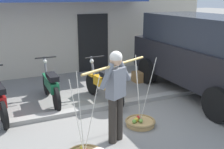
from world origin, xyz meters
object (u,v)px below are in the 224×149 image
object	(u,v)px
fruit_basket_right_side	(140,122)
wooden_crate	(140,77)
motorcycle_third_in_row	(104,85)
motorcycle_second_in_row	(51,86)
fruit_vendor	(116,91)
parked_truck	(207,53)

from	to	relation	value
fruit_basket_right_side	wooden_crate	size ratio (longest dim) A/B	3.30
motorcycle_third_in_row	motorcycle_second_in_row	bearing A→B (deg)	158.44
fruit_basket_right_side	motorcycle_second_in_row	size ratio (longest dim) A/B	0.80
fruit_vendor	fruit_basket_right_side	bearing A→B (deg)	25.54
motorcycle_second_in_row	fruit_basket_right_side	bearing A→B (deg)	-55.09
motorcycle_third_in_row	parked_truck	xyz separation A→B (m)	(2.77, -0.53, 0.68)
parked_truck	wooden_crate	world-z (taller)	parked_truck
fruit_basket_right_side	wooden_crate	xyz separation A→B (m)	(1.52, 2.62, 0.08)
fruit_vendor	parked_truck	bearing A→B (deg)	21.84
motorcycle_third_in_row	parked_truck	size ratio (longest dim) A/B	0.38
fruit_vendor	fruit_basket_right_side	size ratio (longest dim) A/B	1.17
fruit_basket_right_side	wooden_crate	bearing A→B (deg)	59.83
motorcycle_second_in_row	wooden_crate	bearing A→B (deg)	11.97
fruit_basket_right_side	motorcycle_second_in_row	world-z (taller)	fruit_basket_right_side
fruit_vendor	motorcycle_third_in_row	distance (m)	2.02
fruit_vendor	parked_truck	world-z (taller)	parked_truck
parked_truck	wooden_crate	size ratio (longest dim) A/B	11.00
motorcycle_second_in_row	motorcycle_third_in_row	xyz separation A→B (m)	(1.22, -0.48, 0.00)
motorcycle_second_in_row	wooden_crate	size ratio (longest dim) A/B	4.14
motorcycle_third_in_row	parked_truck	distance (m)	2.90
motorcycle_second_in_row	fruit_vendor	bearing A→B (deg)	-74.14
fruit_basket_right_side	wooden_crate	distance (m)	3.03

